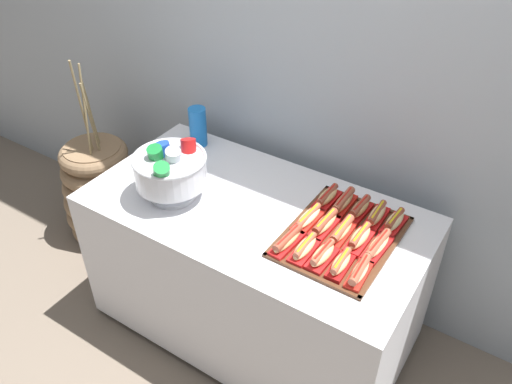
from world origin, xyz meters
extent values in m
plane|color=#7A6B5B|center=(0.00, 0.00, 0.00)|extent=(10.00, 10.00, 0.00)
cube|color=#9EA8B2|center=(0.00, 0.52, 1.30)|extent=(6.00, 0.10, 2.60)
cube|color=silver|center=(0.00, 0.00, 0.40)|extent=(1.46, 0.77, 0.73)
cylinder|color=black|center=(-0.63, -0.28, 0.02)|extent=(0.05, 0.05, 0.04)
cylinder|color=black|center=(-0.63, 0.28, 0.02)|extent=(0.05, 0.05, 0.04)
cylinder|color=black|center=(0.63, 0.28, 0.02)|extent=(0.05, 0.05, 0.04)
cylinder|color=#896B4C|center=(-1.17, 0.13, 0.30)|extent=(0.32, 0.32, 0.61)
torus|color=#896B4C|center=(-1.17, 0.13, 0.05)|extent=(0.44, 0.44, 0.09)
torus|color=#896B4C|center=(-1.17, 0.13, 0.15)|extent=(0.46, 0.46, 0.09)
torus|color=#896B4C|center=(-1.17, 0.13, 0.25)|extent=(0.45, 0.45, 0.09)
torus|color=#896B4C|center=(-1.17, 0.13, 0.35)|extent=(0.43, 0.43, 0.09)
torus|color=#896B4C|center=(-1.17, 0.13, 0.45)|extent=(0.41, 0.41, 0.09)
torus|color=#896B4C|center=(-1.17, 0.13, 0.56)|extent=(0.39, 0.39, 0.09)
cylinder|color=#937F56|center=(-1.13, 0.09, 0.88)|extent=(0.06, 0.07, 0.54)
cylinder|color=#937F56|center=(-1.19, 0.19, 0.80)|extent=(0.06, 0.02, 0.39)
cylinder|color=#937F56|center=(-1.12, 0.10, 0.86)|extent=(0.03, 0.07, 0.50)
cylinder|color=#937F56|center=(-1.12, 0.12, 0.81)|extent=(0.03, 0.03, 0.40)
cube|color=#56331E|center=(0.39, 0.03, 0.77)|extent=(0.41, 0.53, 0.01)
cube|color=#56331E|center=(0.39, -0.23, 0.78)|extent=(0.41, 0.02, 0.01)
cube|color=#56331E|center=(0.39, 0.28, 0.78)|extent=(0.41, 0.02, 0.01)
cube|color=#56331E|center=(0.20, 0.03, 0.78)|extent=(0.02, 0.53, 0.01)
cube|color=#56331E|center=(0.59, 0.02, 0.78)|extent=(0.02, 0.53, 0.01)
cube|color=red|center=(0.24, -0.14, 0.79)|extent=(0.07, 0.19, 0.02)
ellipsoid|color=tan|center=(0.24, -0.14, 0.81)|extent=(0.06, 0.17, 0.04)
cylinder|color=brown|center=(0.24, -0.14, 0.82)|extent=(0.04, 0.16, 0.03)
cylinder|color=red|center=(0.24, -0.14, 0.83)|extent=(0.02, 0.14, 0.01)
cube|color=red|center=(0.31, -0.14, 0.79)|extent=(0.07, 0.17, 0.02)
ellipsoid|color=#E0BC7F|center=(0.31, -0.14, 0.81)|extent=(0.05, 0.15, 0.04)
cylinder|color=#A8563D|center=(0.31, -0.14, 0.82)|extent=(0.03, 0.14, 0.03)
cylinder|color=yellow|center=(0.31, -0.14, 0.83)|extent=(0.01, 0.12, 0.01)
cube|color=red|center=(0.39, -0.14, 0.79)|extent=(0.07, 0.16, 0.02)
ellipsoid|color=#E0BC7F|center=(0.39, -0.14, 0.81)|extent=(0.06, 0.15, 0.04)
cylinder|color=#A8563D|center=(0.39, -0.14, 0.82)|extent=(0.03, 0.14, 0.03)
cylinder|color=red|center=(0.39, -0.14, 0.83)|extent=(0.01, 0.12, 0.01)
cube|color=#B21414|center=(0.46, -0.14, 0.79)|extent=(0.07, 0.15, 0.02)
ellipsoid|color=#E0BC7F|center=(0.46, -0.14, 0.81)|extent=(0.05, 0.14, 0.04)
cylinder|color=#A8563D|center=(0.46, -0.14, 0.82)|extent=(0.03, 0.14, 0.03)
cylinder|color=yellow|center=(0.46, -0.14, 0.83)|extent=(0.01, 0.12, 0.01)
cube|color=red|center=(0.54, -0.14, 0.79)|extent=(0.06, 0.17, 0.02)
ellipsoid|color=beige|center=(0.54, -0.14, 0.81)|extent=(0.05, 0.15, 0.04)
cylinder|color=#A8563D|center=(0.54, -0.14, 0.82)|extent=(0.04, 0.15, 0.03)
cylinder|color=red|center=(0.54, -0.14, 0.83)|extent=(0.01, 0.13, 0.01)
cube|color=red|center=(0.24, 0.03, 0.79)|extent=(0.07, 0.19, 0.02)
ellipsoid|color=beige|center=(0.24, 0.03, 0.81)|extent=(0.06, 0.17, 0.04)
cylinder|color=#A8563D|center=(0.24, 0.03, 0.82)|extent=(0.03, 0.16, 0.03)
cylinder|color=yellow|center=(0.24, 0.03, 0.83)|extent=(0.01, 0.14, 0.01)
cube|color=red|center=(0.32, 0.03, 0.79)|extent=(0.07, 0.19, 0.02)
ellipsoid|color=#E0BC7F|center=(0.32, 0.03, 0.81)|extent=(0.06, 0.17, 0.04)
cylinder|color=brown|center=(0.32, 0.03, 0.82)|extent=(0.04, 0.16, 0.03)
cylinder|color=yellow|center=(0.32, 0.03, 0.84)|extent=(0.01, 0.13, 0.01)
cube|color=red|center=(0.39, 0.03, 0.79)|extent=(0.06, 0.17, 0.02)
ellipsoid|color=#E0BC7F|center=(0.39, 0.03, 0.81)|extent=(0.05, 0.16, 0.04)
cylinder|color=#A8563D|center=(0.39, 0.03, 0.82)|extent=(0.03, 0.16, 0.03)
cylinder|color=yellow|center=(0.39, 0.03, 0.83)|extent=(0.01, 0.14, 0.01)
cube|color=red|center=(0.47, 0.02, 0.79)|extent=(0.07, 0.17, 0.02)
ellipsoid|color=#E0BC7F|center=(0.47, 0.02, 0.81)|extent=(0.06, 0.16, 0.04)
cylinder|color=#9E4C38|center=(0.47, 0.02, 0.82)|extent=(0.03, 0.15, 0.03)
cylinder|color=yellow|center=(0.47, 0.02, 0.83)|extent=(0.01, 0.12, 0.01)
cube|color=red|center=(0.54, 0.02, 0.79)|extent=(0.07, 0.18, 0.02)
ellipsoid|color=#E0BC7F|center=(0.54, 0.02, 0.81)|extent=(0.06, 0.17, 0.04)
cylinder|color=#A8563D|center=(0.54, 0.02, 0.82)|extent=(0.04, 0.17, 0.03)
cylinder|color=red|center=(0.54, 0.02, 0.83)|extent=(0.02, 0.14, 0.01)
cube|color=red|center=(0.24, 0.19, 0.79)|extent=(0.07, 0.16, 0.02)
ellipsoid|color=tan|center=(0.24, 0.19, 0.81)|extent=(0.06, 0.15, 0.04)
cylinder|color=#9E4C38|center=(0.24, 0.19, 0.82)|extent=(0.03, 0.15, 0.03)
cylinder|color=red|center=(0.24, 0.19, 0.83)|extent=(0.01, 0.13, 0.01)
cube|color=red|center=(0.32, 0.19, 0.79)|extent=(0.06, 0.18, 0.02)
ellipsoid|color=#E0BC7F|center=(0.32, 0.19, 0.81)|extent=(0.05, 0.17, 0.04)
cylinder|color=#A8563D|center=(0.32, 0.19, 0.82)|extent=(0.03, 0.16, 0.03)
cylinder|color=red|center=(0.32, 0.19, 0.84)|extent=(0.01, 0.14, 0.01)
cube|color=#B21414|center=(0.39, 0.19, 0.79)|extent=(0.07, 0.16, 0.02)
ellipsoid|color=tan|center=(0.39, 0.19, 0.81)|extent=(0.05, 0.15, 0.04)
cylinder|color=#9E4C38|center=(0.39, 0.19, 0.82)|extent=(0.04, 0.14, 0.03)
cylinder|color=red|center=(0.39, 0.19, 0.84)|extent=(0.01, 0.12, 0.01)
cube|color=red|center=(0.47, 0.19, 0.79)|extent=(0.07, 0.17, 0.02)
ellipsoid|color=beige|center=(0.47, 0.19, 0.81)|extent=(0.05, 0.16, 0.04)
cylinder|color=#9E4C38|center=(0.47, 0.19, 0.82)|extent=(0.03, 0.15, 0.03)
cylinder|color=yellow|center=(0.47, 0.19, 0.83)|extent=(0.01, 0.13, 0.01)
cube|color=red|center=(0.54, 0.19, 0.79)|extent=(0.07, 0.16, 0.02)
ellipsoid|color=beige|center=(0.54, 0.19, 0.81)|extent=(0.06, 0.15, 0.04)
cylinder|color=brown|center=(0.54, 0.19, 0.82)|extent=(0.03, 0.14, 0.03)
cylinder|color=yellow|center=(0.54, 0.19, 0.84)|extent=(0.01, 0.11, 0.01)
cylinder|color=silver|center=(-0.35, -0.12, 0.78)|extent=(0.21, 0.21, 0.02)
cone|color=silver|center=(-0.35, -0.12, 0.81)|extent=(0.07, 0.07, 0.06)
cylinder|color=silver|center=(-0.35, -0.12, 0.90)|extent=(0.31, 0.31, 0.12)
torus|color=silver|center=(-0.35, -0.12, 0.96)|extent=(0.32, 0.32, 0.02)
cylinder|color=#B7BCC6|center=(-0.33, -0.12, 0.95)|extent=(0.11, 0.11, 0.14)
cylinder|color=red|center=(-0.31, -0.03, 0.95)|extent=(0.11, 0.11, 0.14)
cylinder|color=#1E47B2|center=(-0.38, -0.11, 0.95)|extent=(0.12, 0.10, 0.14)
cylinder|color=#197A33|center=(-0.40, -0.14, 0.95)|extent=(0.10, 0.12, 0.14)
cylinder|color=#197A33|center=(-0.30, -0.22, 0.95)|extent=(0.11, 0.11, 0.15)
cylinder|color=blue|center=(-0.51, 0.28, 0.82)|extent=(0.08, 0.08, 0.10)
cylinder|color=blue|center=(-0.51, 0.28, 0.84)|extent=(0.08, 0.08, 0.10)
cylinder|color=blue|center=(-0.51, 0.28, 0.86)|extent=(0.08, 0.08, 0.10)
cylinder|color=blue|center=(-0.51, 0.28, 0.88)|extent=(0.09, 0.09, 0.10)
cylinder|color=blue|center=(-0.51, 0.28, 0.90)|extent=(0.09, 0.09, 0.10)
cylinder|color=blue|center=(-0.51, 0.28, 0.92)|extent=(0.09, 0.09, 0.10)
camera|label=1|loc=(0.95, -1.46, 2.16)|focal=36.82mm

